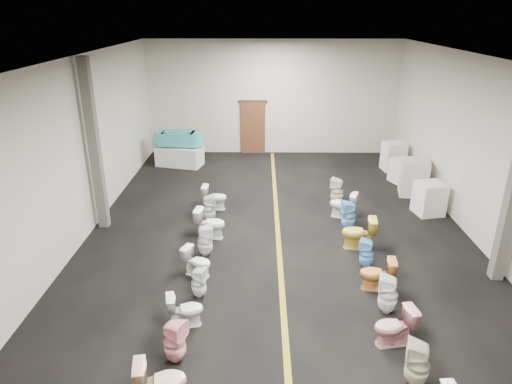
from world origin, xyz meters
TOP-DOWN VIEW (x-y plane):
  - floor at (0.00, 0.00)m, footprint 16.00×16.00m
  - ceiling at (0.00, 0.00)m, footprint 16.00×16.00m
  - wall_back at (0.00, 8.00)m, footprint 10.00×0.00m
  - wall_left at (-5.00, 0.00)m, footprint 0.00×16.00m
  - wall_right at (5.00, 0.00)m, footprint 0.00×16.00m
  - aisle_stripe at (0.00, 0.00)m, footprint 0.12×15.60m
  - back_door at (-0.80, 7.94)m, footprint 1.00×0.10m
  - door_frame at (-0.80, 7.95)m, footprint 1.15×0.08m
  - column_left at (-4.75, 1.00)m, footprint 0.25×0.25m
  - display_table at (-3.55, 6.25)m, footprint 1.83×1.22m
  - bathtub at (-3.55, 6.25)m, footprint 1.86×0.74m
  - appliance_crate_a at (4.40, 1.92)m, footprint 0.86×0.86m
  - appliance_crate_b at (4.40, 3.41)m, footprint 0.98×0.98m
  - appliance_crate_c at (4.40, 4.53)m, footprint 0.94×0.94m
  - appliance_crate_d at (4.40, 5.80)m, footprint 0.82×0.82m
  - toilet_left_2 at (-1.93, -5.04)m, footprint 0.83×0.56m
  - toilet_left_3 at (-1.88, -4.18)m, footprint 0.50×0.49m
  - toilet_left_4 at (-1.85, -3.23)m, footprint 0.74×0.52m
  - toilet_left_5 at (-1.71, -2.33)m, footprint 0.39×0.39m
  - toilet_left_6 at (-1.86, -1.48)m, footprint 0.75×0.61m
  - toilet_left_7 at (-1.79, -0.60)m, footprint 0.42×0.42m
  - toilet_left_8 at (-1.77, 0.35)m, footprint 0.84×0.56m
  - toilet_left_9 at (-1.90, 1.24)m, footprint 0.42×0.41m
  - toilet_left_10 at (-1.83, 2.18)m, footprint 0.75×0.47m
  - toilet_right_2 at (1.99, -4.67)m, footprint 0.49×0.48m
  - toilet_right_3 at (1.90, -3.70)m, footprint 0.79×0.54m
  - toilet_right_4 at (2.01, -2.80)m, footprint 0.47×0.47m
  - toilet_right_5 at (2.00, -1.99)m, footprint 0.77×0.50m
  - toilet_right_6 at (1.96, -1.10)m, footprint 0.42×0.42m
  - toilet_right_7 at (1.96, -0.19)m, footprint 0.87×0.56m
  - toilet_right_8 at (1.89, 0.82)m, footprint 0.42×0.41m
  - toilet_right_9 at (1.88, 1.62)m, footprint 0.87×0.69m
  - toilet_right_10 at (1.85, 2.57)m, footprint 0.50×0.49m

SIDE VIEW (x-z plane):
  - floor at x=0.00m, z-range 0.00..0.00m
  - aisle_stripe at x=0.00m, z-range 0.00..0.01m
  - toilet_left_6 at x=-1.86m, z-range 0.00..0.67m
  - toilet_left_4 at x=-1.85m, z-range 0.00..0.68m
  - toilet_left_5 at x=-1.71m, z-range 0.00..0.69m
  - toilet_right_6 at x=1.96m, z-range 0.00..0.71m
  - toilet_left_10 at x=-1.83m, z-range 0.00..0.74m
  - toilet_right_5 at x=2.00m, z-range 0.00..0.74m
  - toilet_right_3 at x=1.90m, z-range 0.00..0.74m
  - display_table at x=-3.55m, z-range 0.00..0.74m
  - toilet_left_2 at x=-1.93m, z-range 0.00..0.78m
  - toilet_right_9 at x=1.88m, z-range 0.00..0.78m
  - toilet_left_8 at x=-1.77m, z-range 0.00..0.79m
  - toilet_left_7 at x=-1.79m, z-range 0.00..0.80m
  - toilet_left_9 at x=-1.90m, z-range 0.00..0.82m
  - toilet_left_3 at x=-1.88m, z-range 0.00..0.82m
  - appliance_crate_c at x=4.40m, z-range 0.00..0.82m
  - toilet_right_4 at x=2.01m, z-range 0.00..0.82m
  - toilet_right_2 at x=1.99m, z-range 0.00..0.83m
  - toilet_right_7 at x=1.96m, z-range 0.00..0.83m
  - toilet_right_10 at x=1.85m, z-range 0.00..0.84m
  - toilet_right_8 at x=1.89m, z-range 0.00..0.84m
  - appliance_crate_a at x=4.40m, z-range 0.00..0.94m
  - appliance_crate_d at x=4.40m, z-range 0.00..1.04m
  - appliance_crate_b at x=4.40m, z-range 0.00..1.14m
  - back_door at x=-0.80m, z-range 0.00..2.10m
  - bathtub at x=-3.55m, z-range 0.79..1.34m
  - door_frame at x=-0.80m, z-range 2.07..2.17m
  - wall_back at x=0.00m, z-range -2.75..7.25m
  - wall_left at x=-5.00m, z-range -5.75..10.25m
  - wall_right at x=5.00m, z-range -5.75..10.25m
  - column_left at x=-4.75m, z-range 0.00..4.50m
  - ceiling at x=0.00m, z-range 4.50..4.50m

